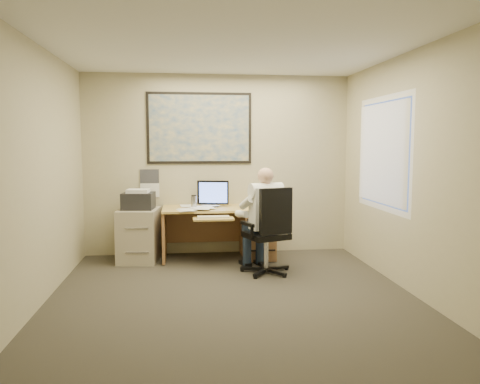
{
  "coord_description": "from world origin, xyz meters",
  "views": [
    {
      "loc": [
        -0.51,
        -4.83,
        1.68
      ],
      "look_at": [
        0.22,
        1.3,
        1.03
      ],
      "focal_mm": 35.0,
      "sensor_mm": 36.0,
      "label": 1
    }
  ],
  "objects": [
    {
      "name": "room_shell",
      "position": [
        0.0,
        0.0,
        1.35
      ],
      "size": [
        4.0,
        4.5,
        2.7
      ],
      "color": "#312E26",
      "rests_on": "ground"
    },
    {
      "name": "world_map",
      "position": [
        -0.28,
        2.23,
        1.9
      ],
      "size": [
        1.56,
        0.03,
        1.06
      ],
      "primitive_type": "cube",
      "color": "#1E4C93",
      "rests_on": "room_shell"
    },
    {
      "name": "office_chair",
      "position": [
        0.51,
        0.98,
        0.33
      ],
      "size": [
        0.86,
        0.86,
        1.13
      ],
      "rotation": [
        0.0,
        0.0,
        0.34
      ],
      "color": "black",
      "rests_on": "ground"
    },
    {
      "name": "person",
      "position": [
        0.53,
        1.06,
        0.68
      ],
      "size": [
        0.76,
        0.92,
        1.37
      ],
      "primitive_type": null,
      "rotation": [
        0.0,
        0.0,
        0.29
      ],
      "color": "white",
      "rests_on": "office_chair"
    },
    {
      "name": "wall_calendar",
      "position": [
        -1.03,
        2.24,
        1.08
      ],
      "size": [
        0.28,
        0.01,
        0.42
      ],
      "primitive_type": "cube",
      "color": "white",
      "rests_on": "room_shell"
    },
    {
      "name": "filing_cabinet",
      "position": [
        -1.16,
        1.86,
        0.44
      ],
      "size": [
        0.61,
        0.7,
        1.03
      ],
      "rotation": [
        0.0,
        0.0,
        -0.12
      ],
      "color": "#ABA08A",
      "rests_on": "ground"
    },
    {
      "name": "window_blinds",
      "position": [
        1.97,
        0.8,
        1.55
      ],
      "size": [
        0.06,
        1.4,
        1.3
      ],
      "primitive_type": null,
      "color": "white",
      "rests_on": "room_shell"
    },
    {
      "name": "desk",
      "position": [
        0.3,
        1.9,
        0.44
      ],
      "size": [
        1.6,
        0.97,
        1.12
      ],
      "color": "tan",
      "rests_on": "ground"
    }
  ]
}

